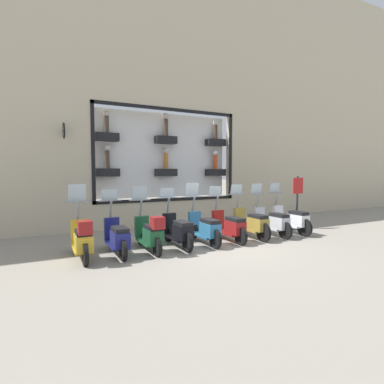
{
  "coord_description": "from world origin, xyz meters",
  "views": [
    {
      "loc": [
        -6.97,
        4.25,
        1.99
      ],
      "look_at": [
        1.61,
        -0.05,
        1.35
      ],
      "focal_mm": 28.0,
      "sensor_mm": 36.0,
      "label": 1
    }
  ],
  "objects": [
    {
      "name": "scooter_yellow_8",
      "position": [
        0.11,
        3.48,
        0.47
      ],
      "size": [
        1.8,
        0.61,
        1.69
      ],
      "color": "black",
      "rests_on": "ground_plane"
    },
    {
      "name": "scooter_black_5",
      "position": [
        0.17,
        1.07,
        0.43
      ],
      "size": [
        1.8,
        0.6,
        1.54
      ],
      "color": "black",
      "rests_on": "ground_plane"
    },
    {
      "name": "scooter_white_0",
      "position": [
        0.17,
        -2.95,
        0.45
      ],
      "size": [
        1.81,
        0.61,
        1.62
      ],
      "color": "black",
      "rests_on": "ground_plane"
    },
    {
      "name": "ground_plane",
      "position": [
        0.0,
        0.0,
        0.0
      ],
      "size": [
        120.0,
        120.0,
        0.0
      ],
      "primitive_type": "plane",
      "color": "gray"
    },
    {
      "name": "scooter_olive_2",
      "position": [
        0.17,
        -1.34,
        0.45
      ],
      "size": [
        1.81,
        0.6,
        1.59
      ],
      "color": "black",
      "rests_on": "ground_plane"
    },
    {
      "name": "building_facade",
      "position": [
        3.6,
        0.0,
        5.51
      ],
      "size": [
        1.17,
        36.0,
        10.8
      ],
      "color": "beige",
      "rests_on": "ground_plane"
    },
    {
      "name": "shop_sign_post",
      "position": [
        0.64,
        -3.67,
        1.0
      ],
      "size": [
        0.36,
        0.45,
        1.84
      ],
      "color": "#232326",
      "rests_on": "ground_plane"
    },
    {
      "name": "scooter_navy_7",
      "position": [
        0.16,
        2.68,
        0.42
      ],
      "size": [
        1.8,
        0.61,
        1.55
      ],
      "color": "black",
      "rests_on": "ground_plane"
    },
    {
      "name": "scooter_silver_1",
      "position": [
        0.17,
        -2.15,
        0.43
      ],
      "size": [
        1.8,
        0.61,
        1.61
      ],
      "color": "black",
      "rests_on": "ground_plane"
    },
    {
      "name": "scooter_green_6",
      "position": [
        0.1,
        1.87,
        0.46
      ],
      "size": [
        1.79,
        0.61,
        1.61
      ],
      "color": "black",
      "rests_on": "ground_plane"
    },
    {
      "name": "scooter_teal_4",
      "position": [
        0.17,
        0.27,
        0.44
      ],
      "size": [
        1.8,
        0.6,
        1.67
      ],
      "color": "black",
      "rests_on": "ground_plane"
    },
    {
      "name": "scooter_red_3",
      "position": [
        0.16,
        -0.54,
        0.43
      ],
      "size": [
        1.8,
        0.6,
        1.56
      ],
      "color": "black",
      "rests_on": "ground_plane"
    }
  ]
}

